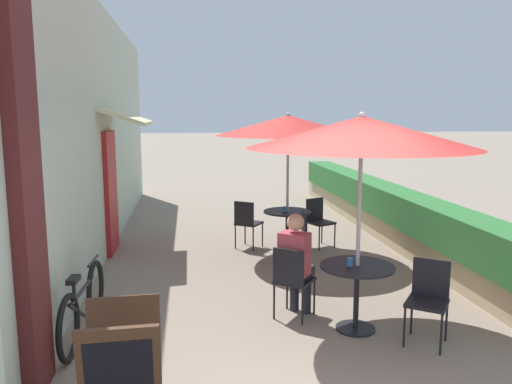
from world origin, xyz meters
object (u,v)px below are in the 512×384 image
(patio_umbrella_near, at_px, (362,132))
(bicycle_leaning, at_px, (83,305))
(patio_umbrella_mid, at_px, (288,125))
(cafe_chair_mid_left, at_px, (318,218))
(seated_patron_near_left, at_px, (296,260))
(coffee_cup_mid, at_px, (285,209))
(cafe_chair_mid_right, at_px, (247,220))
(patio_table_near, at_px, (357,282))
(patio_table_mid, at_px, (287,222))
(menu_board, at_px, (123,375))
(cafe_chair_near_left, at_px, (292,277))
(cafe_chair_near_right, at_px, (428,295))
(cafe_chair_mid_back, at_px, (297,234))
(coffee_cup_near, at_px, (350,262))

(patio_umbrella_near, distance_m, bicycle_leaning, 3.51)
(patio_umbrella_mid, height_order, cafe_chair_mid_left, patio_umbrella_mid)
(patio_umbrella_near, height_order, seated_patron_near_left, patio_umbrella_near)
(coffee_cup_mid, distance_m, bicycle_leaning, 4.00)
(cafe_chair_mid_right, distance_m, bicycle_leaning, 3.94)
(cafe_chair_mid_left, xyz_separation_m, coffee_cup_mid, (-0.71, -0.45, 0.27))
(patio_table_near, distance_m, cafe_chair_mid_left, 3.58)
(patio_table_mid, xyz_separation_m, menu_board, (-2.17, -4.72, -0.07))
(cafe_chair_near_left, bearing_deg, cafe_chair_near_right, 5.82)
(cafe_chair_near_right, distance_m, cafe_chair_mid_left, 3.92)
(cafe_chair_near_right, xyz_separation_m, coffee_cup_mid, (-0.87, 3.47, 0.27))
(patio_table_near, height_order, cafe_chair_mid_right, cafe_chair_mid_right)
(bicycle_leaning, bearing_deg, patio_table_near, -1.60)
(cafe_chair_mid_left, height_order, coffee_cup_mid, cafe_chair_mid_left)
(cafe_chair_near_left, height_order, cafe_chair_near_right, same)
(patio_table_near, relative_size, cafe_chair_near_right, 0.94)
(patio_umbrella_mid, bearing_deg, cafe_chair_near_left, -100.10)
(patio_umbrella_near, bearing_deg, cafe_chair_mid_back, 93.54)
(patio_table_mid, relative_size, coffee_cup_mid, 9.10)
(cafe_chair_mid_back, xyz_separation_m, bicycle_leaning, (-2.83, -2.17, -0.16))
(cafe_chair_near_left, xyz_separation_m, cafe_chair_mid_back, (0.50, 2.02, 0.00))
(patio_umbrella_near, relative_size, coffee_cup_near, 27.25)
(patio_umbrella_near, height_order, menu_board, patio_umbrella_near)
(cafe_chair_near_right, distance_m, patio_table_mid, 3.63)
(cafe_chair_near_right, xyz_separation_m, cafe_chair_mid_back, (-0.80, 2.79, 0.00))
(menu_board, bearing_deg, patio_umbrella_mid, 62.34)
(patio_table_mid, xyz_separation_m, bicycle_leaning, (-2.82, -2.92, -0.20))
(patio_table_mid, bearing_deg, coffee_cup_near, -88.80)
(seated_patron_near_left, xyz_separation_m, bicycle_leaning, (-2.39, -0.23, -0.33))
(patio_table_mid, bearing_deg, cafe_chair_mid_left, 30.49)
(patio_table_near, bearing_deg, cafe_chair_near_left, 149.63)
(seated_patron_near_left, bearing_deg, cafe_chair_mid_back, 113.51)
(patio_umbrella_mid, xyz_separation_m, cafe_chair_mid_back, (0.01, -0.75, -1.68))
(patio_umbrella_near, relative_size, patio_umbrella_mid, 1.00)
(cafe_chair_near_right, height_order, coffee_cup_mid, cafe_chair_near_right)
(bicycle_leaning, bearing_deg, cafe_chair_mid_right, 59.62)
(patio_umbrella_near, distance_m, cafe_chair_near_right, 1.84)
(patio_umbrella_mid, bearing_deg, cafe_chair_mid_left, 30.49)
(patio_umbrella_near, distance_m, cafe_chair_mid_left, 3.95)
(cafe_chair_near_left, relative_size, patio_table_mid, 1.06)
(cafe_chair_mid_right, distance_m, menu_board, 5.31)
(cafe_chair_near_right, xyz_separation_m, patio_umbrella_mid, (-0.81, 3.54, 1.68))
(patio_table_near, bearing_deg, menu_board, -146.14)
(cafe_chair_near_right, bearing_deg, menu_board, 57.84)
(cafe_chair_mid_left, distance_m, coffee_cup_mid, 0.88)
(menu_board, bearing_deg, cafe_chair_mid_left, 58.11)
(patio_table_mid, height_order, cafe_chair_mid_back, cafe_chair_mid_back)
(cafe_chair_mid_left, bearing_deg, patio_umbrella_mid, 5.82)
(cafe_chair_mid_right, bearing_deg, cafe_chair_mid_left, 35.82)
(cafe_chair_mid_left, distance_m, menu_board, 5.83)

